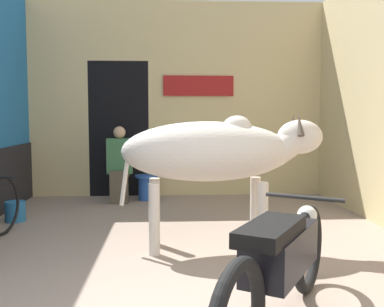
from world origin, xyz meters
TOP-DOWN VIEW (x-y plane):
  - wall_back_with_doorway at (-0.35, 5.53)m, footprint 4.93×0.93m
  - cow at (0.33, 2.18)m, footprint 2.09×0.67m
  - motorcycle_near at (0.55, 0.38)m, footprint 1.17×1.84m
  - shopkeeper_seated at (-0.92, 4.72)m, footprint 0.40×0.33m
  - plastic_stool at (-0.51, 4.89)m, footprint 0.37×0.37m
  - bucket at (-2.14, 3.50)m, footprint 0.26×0.26m

SIDE VIEW (x-z plane):
  - bucket at x=-2.14m, z-range 0.00..0.26m
  - plastic_stool at x=-0.51m, z-range 0.02..0.42m
  - motorcycle_near at x=0.55m, z-range 0.06..0.85m
  - shopkeeper_seated at x=-0.92m, z-range 0.02..1.22m
  - cow at x=0.33m, z-range 0.29..1.70m
  - wall_back_with_doorway at x=-0.35m, z-range -0.18..3.10m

